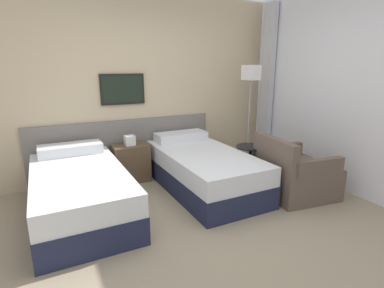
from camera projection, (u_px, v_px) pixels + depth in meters
The scene contains 9 objects.
ground_plane at pixel (209, 232), 3.08m from camera, with size 16.00×16.00×0.00m, color gray.
wall_headboard at pixel (140, 90), 4.50m from camera, with size 10.00×0.10×2.70m.
wall_window at pixel (375, 93), 3.59m from camera, with size 0.21×4.52×2.70m.
bed_near_door at pixel (80, 191), 3.42m from camera, with size 0.99×1.93×0.66m.
bed_near_window at pixel (203, 169), 4.12m from camera, with size 0.99×1.93×0.66m.
nightstand at pixel (131, 162), 4.39m from camera, with size 0.50×0.36×0.69m.
floor_lamp at pixel (251, 84), 4.67m from camera, with size 0.24×0.24×1.67m.
side_table at pixel (250, 158), 4.27m from camera, with size 0.41×0.41×0.55m.
armchair at pixel (294, 175), 3.93m from camera, with size 0.93×0.95×0.79m.
Camera 1 is at (-1.40, -2.37, 1.66)m, focal length 28.00 mm.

